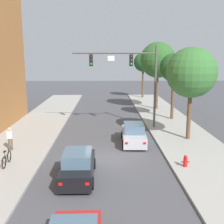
% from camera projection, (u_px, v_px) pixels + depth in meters
% --- Properties ---
extents(ground_plane, '(120.00, 120.00, 0.00)m').
position_uv_depth(ground_plane, '(105.00, 159.00, 18.04)').
color(ground_plane, '#4C4C51').
extents(sidewalk_left, '(5.00, 60.00, 0.15)m').
position_uv_depth(sidewalk_left, '(6.00, 159.00, 17.87)').
color(sidewalk_left, '#A8A59E').
rests_on(sidewalk_left, ground).
extents(sidewalk_right, '(5.00, 60.00, 0.15)m').
position_uv_depth(sidewalk_right, '(203.00, 157.00, 18.18)').
color(sidewalk_right, '#A8A59E').
rests_on(sidewalk_right, ground).
extents(traffic_signal_mast, '(7.59, 0.38, 7.50)m').
position_uv_depth(traffic_signal_mast, '(132.00, 71.00, 24.65)').
color(traffic_signal_mast, '#514C47').
rests_on(traffic_signal_mast, sidewalk_right).
extents(car_lead_silver, '(1.94, 4.29, 1.60)m').
position_uv_depth(car_lead_silver, '(134.00, 134.00, 21.19)').
color(car_lead_silver, '#B7B7BC').
rests_on(car_lead_silver, ground).
extents(car_following_black, '(1.84, 4.24, 1.60)m').
position_uv_depth(car_following_black, '(78.00, 166.00, 15.03)').
color(car_following_black, black).
rests_on(car_following_black, ground).
extents(pedestrian_sidewalk_left_walker, '(0.36, 0.22, 1.64)m').
position_uv_depth(pedestrian_sidewalk_left_walker, '(10.00, 138.00, 19.15)').
color(pedestrian_sidewalk_left_walker, brown).
rests_on(pedestrian_sidewalk_left_walker, sidewalk_left).
extents(bicycle_leaning, '(0.15, 1.77, 0.98)m').
position_uv_depth(bicycle_leaning, '(7.00, 159.00, 16.62)').
color(bicycle_leaning, black).
rests_on(bicycle_leaning, sidewalk_left).
extents(fire_hydrant, '(0.48, 0.24, 0.72)m').
position_uv_depth(fire_hydrant, '(185.00, 161.00, 16.34)').
color(fire_hydrant, red).
rests_on(fire_hydrant, sidewalk_right).
extents(street_tree_nearest, '(3.90, 3.90, 7.24)m').
position_uv_depth(street_tree_nearest, '(191.00, 73.00, 21.00)').
color(street_tree_nearest, brown).
rests_on(street_tree_nearest, sidewalk_right).
extents(street_tree_second, '(2.94, 2.94, 6.87)m').
position_uv_depth(street_tree_second, '(174.00, 68.00, 28.10)').
color(street_tree_second, brown).
rests_on(street_tree_second, sidewalk_right).
extents(street_tree_third, '(4.36, 4.36, 8.28)m').
position_uv_depth(street_tree_third, '(158.00, 60.00, 33.52)').
color(street_tree_third, brown).
rests_on(street_tree_third, sidewalk_right).
extents(street_tree_farthest, '(3.02, 3.02, 7.16)m').
position_uv_depth(street_tree_farthest, '(143.00, 63.00, 43.40)').
color(street_tree_farthest, brown).
rests_on(street_tree_farthest, sidewalk_right).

